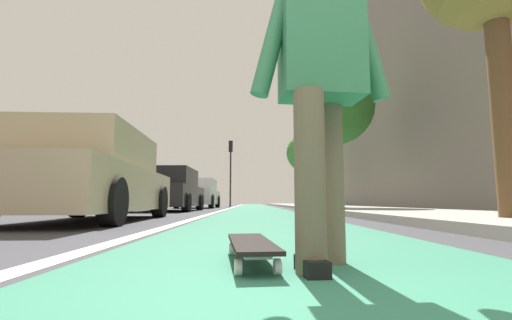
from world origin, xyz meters
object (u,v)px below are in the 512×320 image
at_px(traffic_light, 231,161).
at_px(street_tree_mid, 335,107).
at_px(parked_car_mid, 168,191).
at_px(skater_person, 320,76).
at_px(street_tree_far, 306,153).
at_px(skateboard, 251,245).
at_px(parked_car_near, 92,178).
at_px(parked_car_far, 199,194).

xyz_separation_m(traffic_light, street_tree_mid, (-12.09, -4.66, 0.73)).
xyz_separation_m(parked_car_mid, street_tree_mid, (0.80, -6.09, 3.24)).
bearing_deg(skater_person, parked_car_mid, 16.59).
xyz_separation_m(skater_person, street_tree_far, (18.98, -2.86, 2.20)).
bearing_deg(skater_person, street_tree_far, -8.58).
relative_size(traffic_light, street_tree_far, 1.09).
relative_size(skater_person, parked_car_mid, 0.39).
height_order(skater_person, parked_car_mid, skater_person).
bearing_deg(skateboard, parked_car_mid, 15.09).
height_order(parked_car_mid, street_tree_far, street_tree_far).
height_order(parked_car_near, traffic_light, traffic_light).
distance_m(skateboard, parked_car_near, 4.91).
distance_m(skateboard, street_tree_far, 19.34).
height_order(skateboard, parked_car_mid, parked_car_mid).
bearing_deg(parked_car_far, street_tree_far, -73.59).
height_order(parked_car_mid, traffic_light, traffic_light).
bearing_deg(street_tree_mid, skater_person, 166.15).
bearing_deg(traffic_light, skater_person, -175.66).
bearing_deg(skateboard, parked_car_far, 9.15).
bearing_deg(traffic_light, street_tree_mid, -158.92).
relative_size(skater_person, parked_car_near, 0.35).
distance_m(skater_person, street_tree_mid, 12.34).
bearing_deg(skater_person, traffic_light, 4.34).
bearing_deg(parked_car_mid, parked_car_far, -1.14).
bearing_deg(skater_person, street_tree_mid, -13.85).
height_order(parked_car_near, parked_car_far, parked_car_far).
xyz_separation_m(parked_car_far, traffic_light, (6.49, -1.30, 2.48)).
distance_m(parked_car_far, traffic_light, 7.06).
relative_size(skateboard, skater_person, 0.52).
distance_m(skateboard, traffic_light, 23.81).
bearing_deg(street_tree_far, parked_car_far, 106.41).
height_order(skateboard, skater_person, skater_person).
bearing_deg(parked_car_far, traffic_light, -11.30).
xyz_separation_m(parked_car_mid, traffic_light, (12.89, -1.42, 2.51)).
height_order(skateboard, traffic_light, traffic_light).
bearing_deg(parked_car_far, parked_car_mid, 178.86).
relative_size(parked_car_near, street_tree_mid, 0.85).
bearing_deg(street_tree_far, traffic_light, 44.58).
relative_size(parked_car_far, street_tree_far, 1.06).
bearing_deg(parked_car_near, parked_car_mid, 2.10).
height_order(parked_car_mid, street_tree_mid, street_tree_mid).
distance_m(skater_person, parked_car_near, 5.19).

